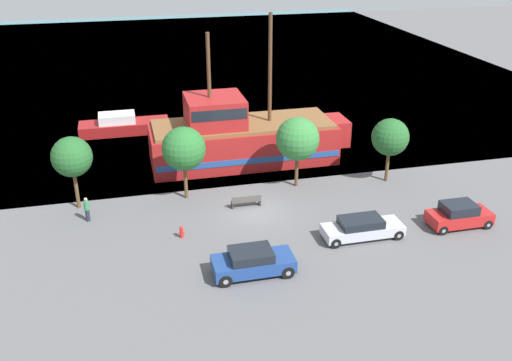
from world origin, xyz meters
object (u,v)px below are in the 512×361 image
Objects in this scene: moored_boat_dockside at (123,125)px; pirate_ship at (241,137)px; parked_car_curb_rear at (253,262)px; bench_promenade_east at (246,201)px; pedestrian_walking_near at (87,209)px; fire_hydrant at (182,231)px; parked_car_curb_front at (362,228)px; parked_car_curb_mid at (459,215)px.

pirate_ship is at bearing -45.15° from moored_boat_dockside.
bench_promenade_east is at bearing 79.84° from parked_car_curb_rear.
pirate_ship is at bearing 80.02° from parked_car_curb_rear.
pedestrian_walking_near is at bearing 177.13° from bench_promenade_east.
pirate_ship is 15.79m from parked_car_curb_rear.
fire_hydrant is 5.50m from bench_promenade_east.
fire_hydrant is (-10.48, 2.53, -0.25)m from parked_car_curb_front.
parked_car_curb_front reaches higher than bench_promenade_east.
pirate_ship is 12.58m from moored_boat_dockside.
bench_promenade_east is (7.47, -16.67, -0.23)m from moored_boat_dockside.
pedestrian_walking_near is at bearing 159.42° from parked_car_curb_front.
pirate_ship reaches higher than moored_boat_dockside.
parked_car_curb_mid is 1.97× the size of bench_promenade_east.
pedestrian_walking_near reaches higher than parked_car_curb_front.
bench_promenade_east is at bearing -2.87° from pedestrian_walking_near.
pirate_ship reaches higher than fire_hydrant.
parked_car_curb_rear is at bearing -171.17° from parked_car_curb_mid.
pirate_ship is 3.21× the size of parked_car_curb_front.
parked_car_curb_front is 6.33× the size of fire_hydrant.
parked_car_curb_front is 7.55m from parked_car_curb_rear.
parked_car_curb_mid is 2.40× the size of pedestrian_walking_near.
moored_boat_dockside is 10.25× the size of fire_hydrant.
parked_car_curb_front is 2.98× the size of pedestrian_walking_near.
pirate_ship is at bearing 80.20° from bench_promenade_east.
pedestrian_walking_near is at bearing -99.39° from moored_boat_dockside.
parked_car_curb_mid is 23.20m from pedestrian_walking_near.
parked_car_curb_front is at bearing -13.58° from fire_hydrant.
moored_boat_dockside reaches higher than bench_promenade_east.
pedestrian_walking_near reaches higher than fire_hydrant.
parked_car_curb_rear reaches higher than parked_car_curb_front.
parked_car_curb_mid is (6.39, -0.09, 0.09)m from parked_car_curb_front.
parked_car_curb_rear is at bearing -163.02° from parked_car_curb_front.
moored_boat_dockside reaches higher than pedestrian_walking_near.
pedestrian_walking_near is (-11.49, -7.29, -1.17)m from pirate_ship.
fire_hydrant is (-16.87, 2.62, -0.34)m from parked_car_curb_mid.
parked_car_curb_front is at bearing -59.00° from moored_boat_dockside.
parked_car_curb_mid is (19.71, -22.26, 0.07)m from moored_boat_dockside.
parked_car_curb_front is at bearing 16.98° from parked_car_curb_rear.
bench_promenade_east is (1.38, 7.70, -0.30)m from parked_car_curb_rear.
parked_car_curb_front is 6.40m from parked_car_curb_mid.
pedestrian_walking_near is (-2.67, -16.16, 0.14)m from moored_boat_dockside.
moored_boat_dockside is 1.79× the size of parked_car_curb_rear.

